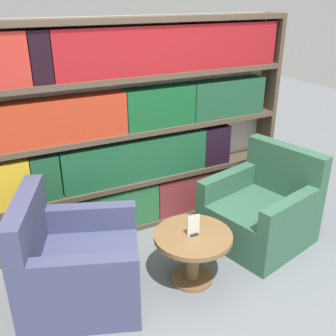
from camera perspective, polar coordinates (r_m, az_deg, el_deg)
name	(u,v)px	position (r m, az deg, el deg)	size (l,w,h in m)	color
ground_plane	(202,301)	(3.30, 5.02, -18.72)	(14.00, 14.00, 0.00)	slate
bookshelf	(132,132)	(3.80, -5.24, 5.22)	(3.26, 0.30, 2.06)	silver
armchair_left	(76,265)	(3.23, -13.23, -13.61)	(1.12, 1.10, 0.90)	#42476B
armchair_right	(261,211)	(3.94, 13.41, -6.15)	(1.05, 1.02, 0.90)	#336047
coffee_table	(193,248)	(3.30, 3.62, -11.45)	(0.64, 0.64, 0.45)	brown
table_sign	(193,226)	(3.18, 3.71, -8.46)	(0.11, 0.06, 0.17)	black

